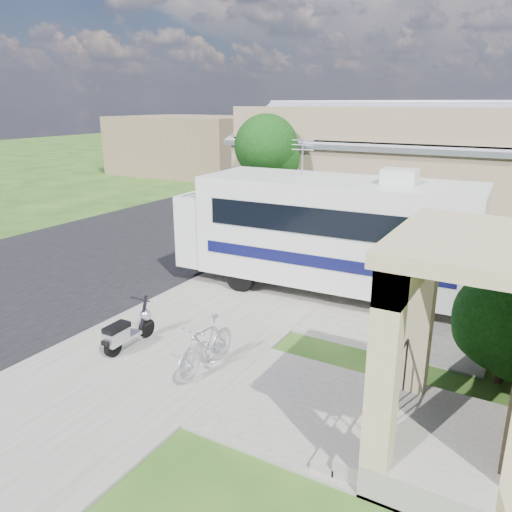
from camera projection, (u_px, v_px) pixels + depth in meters
The scene contains 17 objects.
ground at pixel (217, 349), 10.48m from camera, with size 120.00×120.00×0.00m, color #1A4011.
street_slab at pixel (204, 218), 22.33m from camera, with size 9.00×80.00×0.02m, color black.
sidewalk_slab at pixel (342, 236), 19.23m from camera, with size 4.00×80.00×0.06m, color #64625A.
driveway_slab at pixel (357, 293), 13.48m from camera, with size 7.00×6.00×0.05m, color #64625A.
walk_slab at pixel (334, 415), 8.21m from camera, with size 4.00×3.00×0.05m, color #64625A.
warehouse at pixel (399, 174), 21.46m from camera, with size 12.50×8.40×5.04m.
distant_bldg_far at pixel (193, 145), 36.21m from camera, with size 10.00×8.00×4.00m, color brown.
distant_bldg_near at pixel (291, 141), 45.31m from camera, with size 8.00×7.00×3.20m, color #816A50.
street_tree_a at pixel (269, 150), 18.78m from camera, with size 2.44×2.40×4.58m.
street_tree_b at pixel (357, 132), 27.01m from camera, with size 2.44×2.40×4.73m.
street_tree_c at pixel (400, 130), 34.55m from camera, with size 2.44×2.40×4.42m.
motorhome at pixel (325, 230), 13.19m from camera, with size 7.97×2.84×4.04m.
scooter at pixel (126, 331), 10.29m from camera, with size 0.51×1.45×0.96m.
bicycle at pixel (206, 348), 9.43m from camera, with size 0.48×1.70×1.02m, color #B8B8C1.
pickup_truck at pixel (268, 190), 24.39m from camera, with size 2.81×6.09×1.69m, color silver.
van at pixel (319, 173), 29.73m from camera, with size 2.55×6.27×1.82m, color silver.
garden_hose at pixel (378, 391), 8.81m from camera, with size 0.35×0.35×0.16m, color #156916.
Camera 1 is at (5.41, -7.77, 4.96)m, focal length 35.00 mm.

